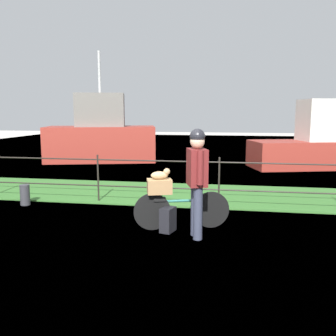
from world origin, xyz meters
The scene contains 11 objects.
ground_plane centered at (0.00, 0.00, 0.00)m, with size 60.00×60.00×0.00m, color beige.
grass_strip centered at (0.00, 3.27, 0.01)m, with size 27.00×2.40×0.03m, color #38702D.
harbor_water centered at (0.00, 10.68, 0.00)m, with size 30.00×30.00×0.00m, color #60849E.
iron_fence centered at (0.00, 2.26, 0.61)m, with size 18.04×0.04×1.03m.
bicycle_main centered at (0.71, 0.75, 0.33)m, with size 1.55×0.51×0.61m.
wooden_crate centered at (0.37, 0.65, 0.73)m, with size 0.39×0.28×0.23m, color #A87F51.
terrier_dog centered at (0.39, 0.66, 0.92)m, with size 0.32×0.22×0.18m.
cyclist_person centered at (1.00, 0.37, 1.00)m, with size 0.37×0.52×1.68m.
backpack_on_paving centered at (0.52, 0.57, 0.20)m, with size 0.28×0.18×0.40m, color black.
mooring_bollard centered at (-2.71, 1.76, 0.21)m, with size 0.20×0.20×0.43m, color #38383D.
moored_boat_near centered at (-3.53, 8.69, 0.98)m, with size 4.52×2.82×4.24m.
Camera 1 is at (1.48, -5.08, 1.93)m, focal length 39.05 mm.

